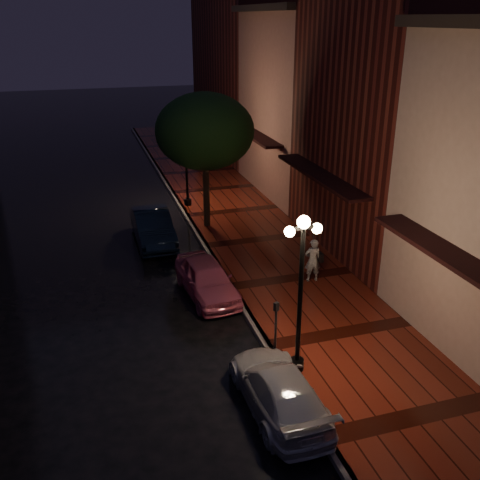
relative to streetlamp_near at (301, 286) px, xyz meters
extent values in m
plane|color=black|center=(-0.35, 5.00, -2.60)|extent=(120.00, 120.00, 0.00)
cube|color=#45140C|center=(1.90, 5.00, -2.53)|extent=(4.50, 60.00, 0.15)
cube|color=#595451|center=(-0.35, 5.00, -2.53)|extent=(0.25, 60.00, 0.15)
cube|color=#511914|center=(6.65, 7.00, 2.90)|extent=(5.00, 8.00, 11.00)
cube|color=#8C5951|center=(6.65, 15.00, 1.90)|extent=(5.00, 8.00, 9.00)
cube|color=#511914|center=(6.65, 25.00, 2.40)|extent=(5.00, 12.00, 10.00)
cylinder|color=black|center=(0.00, 0.00, -0.45)|extent=(0.12, 0.12, 4.00)
cylinder|color=black|center=(0.00, 0.00, -2.30)|extent=(0.36, 0.36, 0.30)
cube|color=black|center=(0.00, 0.00, 1.55)|extent=(0.70, 0.08, 0.08)
sphere|color=#F2CE91|center=(0.00, 0.00, 1.70)|extent=(0.32, 0.32, 0.32)
sphere|color=#F2CE91|center=(-0.35, 0.00, 1.50)|extent=(0.26, 0.26, 0.26)
sphere|color=#F2CE91|center=(0.35, 0.00, 1.50)|extent=(0.26, 0.26, 0.26)
cylinder|color=black|center=(0.00, 14.00, -0.45)|extent=(0.12, 0.12, 4.00)
cylinder|color=black|center=(0.00, 14.00, -2.30)|extent=(0.36, 0.36, 0.30)
cube|color=black|center=(0.00, 14.00, 1.55)|extent=(0.70, 0.08, 0.08)
sphere|color=#F2CE91|center=(0.00, 14.00, 1.70)|extent=(0.32, 0.32, 0.32)
sphere|color=#F2CE91|center=(-0.35, 14.00, 1.50)|extent=(0.26, 0.26, 0.26)
sphere|color=#F2CE91|center=(0.35, 14.00, 1.50)|extent=(0.26, 0.26, 0.26)
cylinder|color=black|center=(0.25, 11.00, -0.85)|extent=(0.28, 0.28, 3.20)
ellipsoid|color=black|center=(0.25, 11.00, 1.75)|extent=(4.16, 4.16, 3.20)
sphere|color=black|center=(0.95, 11.60, 1.15)|extent=(1.80, 1.80, 1.80)
sphere|color=black|center=(-0.35, 10.30, 1.25)|extent=(1.80, 1.80, 1.80)
imported|color=#BF4E6A|center=(-1.24, 4.90, -1.98)|extent=(1.79, 3.77, 1.24)
imported|color=black|center=(-2.29, 10.07, -1.92)|extent=(1.48, 4.15, 1.36)
imported|color=#ACADB4|center=(-0.95, -1.14, -2.04)|extent=(1.65, 3.92, 1.13)
imported|color=white|center=(2.49, 4.62, -1.67)|extent=(0.62, 0.45, 1.57)
imported|color=silver|center=(2.49, 4.62, -0.67)|extent=(0.91, 0.93, 0.84)
cylinder|color=black|center=(2.49, 4.62, -1.30)|extent=(0.02, 0.02, 1.26)
cube|color=black|center=(2.75, 4.57, -1.56)|extent=(0.13, 0.29, 0.31)
cylinder|color=black|center=(-0.20, 1.09, -1.84)|extent=(0.07, 0.07, 1.21)
cube|color=black|center=(-0.20, 1.09, -1.13)|extent=(0.16, 0.15, 0.24)
camera|label=1|loc=(-4.85, -10.76, 6.13)|focal=40.00mm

